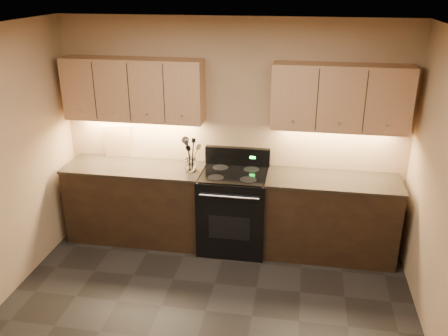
{
  "coord_description": "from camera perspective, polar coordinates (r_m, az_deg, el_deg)",
  "views": [
    {
      "loc": [
        0.8,
        -3.18,
        2.98
      ],
      "look_at": [
        0.01,
        1.45,
        1.08
      ],
      "focal_mm": 38.0,
      "sensor_mm": 36.0,
      "label": 1
    }
  ],
  "objects": [
    {
      "name": "outlet_plate",
      "position": [
        5.88,
        -11.74,
        3.11
      ],
      "size": [
        0.08,
        0.01,
        0.12
      ],
      "primitive_type": "cube",
      "color": "#B2B5BA",
      "rests_on": "wall_back"
    },
    {
      "name": "wooden_spoon",
      "position": [
        5.36,
        -4.33,
        1.46
      ],
      "size": [
        0.18,
        0.11,
        0.31
      ],
      "primitive_type": null,
      "rotation": [
        -0.09,
        0.42,
        0.13
      ],
      "color": "tan",
      "rests_on": "utensil_crock"
    },
    {
      "name": "ceiling",
      "position": [
        3.3,
        -4.5,
        15.3
      ],
      "size": [
        4.0,
        4.0,
        0.0
      ],
      "primitive_type": "plane",
      "rotation": [
        3.14,
        0.0,
        0.0
      ],
      "color": "silver",
      "rests_on": "wall_back"
    },
    {
      "name": "black_turner",
      "position": [
        5.32,
        -3.97,
        1.64
      ],
      "size": [
        0.11,
        0.17,
        0.39
      ],
      "primitive_type": null,
      "rotation": [
        -0.19,
        0.08,
        0.17
      ],
      "color": "black",
      "rests_on": "utensil_crock"
    },
    {
      "name": "counter_left",
      "position": [
        5.81,
        -10.42,
        -4.04
      ],
      "size": [
        1.62,
        0.62,
        0.93
      ],
      "color": "black",
      "rests_on": "ground"
    },
    {
      "name": "cutting_board",
      "position": [
        5.89,
        -12.67,
        3.18
      ],
      "size": [
        0.33,
        0.12,
        0.41
      ],
      "primitive_type": "cube",
      "rotation": [
        0.12,
        0.0,
        0.18
      ],
      "color": "tan",
      "rests_on": "counter_left"
    },
    {
      "name": "steel_skimmer",
      "position": [
        5.34,
        -3.67,
        1.69
      ],
      "size": [
        0.19,
        0.13,
        0.39
      ],
      "primitive_type": null,
      "rotation": [
        -0.11,
        -0.28,
        0.04
      ],
      "color": "silver",
      "rests_on": "utensil_crock"
    },
    {
      "name": "wall_back",
      "position": [
        5.5,
        0.91,
        4.23
      ],
      "size": [
        4.0,
        0.04,
        2.6
      ],
      "primitive_type": "cube",
      "color": "tan",
      "rests_on": "ground"
    },
    {
      "name": "black_spoon",
      "position": [
        5.38,
        -4.12,
        1.65
      ],
      "size": [
        0.08,
        0.18,
        0.34
      ],
      "primitive_type": null,
      "rotation": [
        0.37,
        0.08,
        -0.11
      ],
      "color": "black",
      "rests_on": "utensil_crock"
    },
    {
      "name": "upper_cab_left",
      "position": [
        5.5,
        -10.85,
        9.24
      ],
      "size": [
        1.6,
        0.3,
        0.7
      ],
      "primitive_type": "cube",
      "color": "tan",
      "rests_on": "wall_back"
    },
    {
      "name": "utensil_crock",
      "position": [
        5.4,
        -4.04,
        0.4
      ],
      "size": [
        0.15,
        0.15,
        0.15
      ],
      "color": "white",
      "rests_on": "counter_left"
    },
    {
      "name": "counter_right",
      "position": [
        5.5,
        12.65,
        -5.77
      ],
      "size": [
        1.46,
        0.62,
        0.93
      ],
      "color": "black",
      "rests_on": "ground"
    },
    {
      "name": "upper_cab_right",
      "position": [
        5.18,
        13.82,
        8.2
      ],
      "size": [
        1.44,
        0.3,
        0.7
      ],
      "primitive_type": "cube",
      "color": "tan",
      "rests_on": "wall_back"
    },
    {
      "name": "steel_spatula",
      "position": [
        5.36,
        -3.7,
        1.73
      ],
      "size": [
        0.18,
        0.13,
        0.38
      ],
      "primitive_type": null,
      "rotation": [
        0.13,
        -0.2,
        -0.22
      ],
      "color": "silver",
      "rests_on": "utensil_crock"
    },
    {
      "name": "stove",
      "position": [
        5.51,
        1.17,
        -4.97
      ],
      "size": [
        0.76,
        0.68,
        1.14
      ],
      "color": "black",
      "rests_on": "ground"
    }
  ]
}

